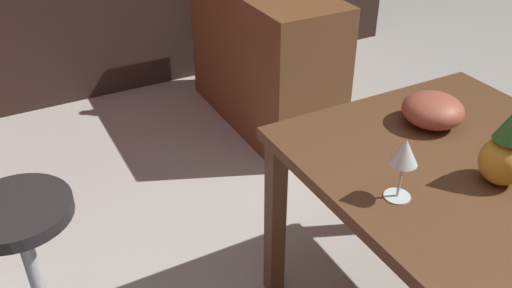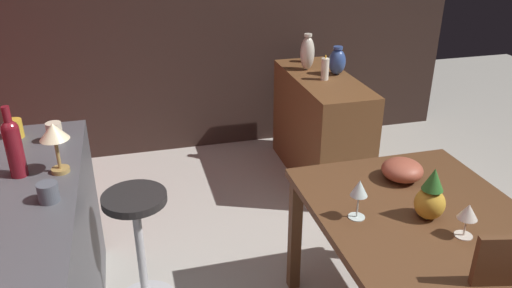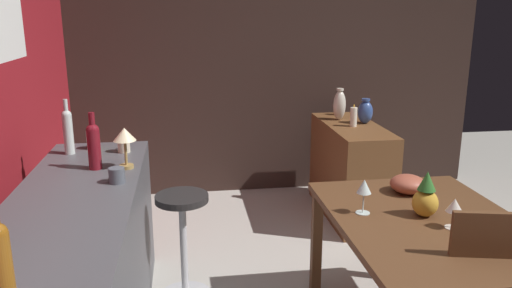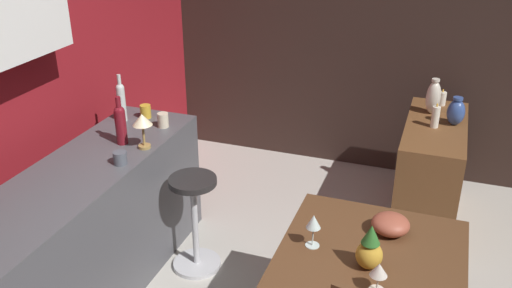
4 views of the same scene
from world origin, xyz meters
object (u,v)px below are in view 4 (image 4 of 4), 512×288
(cup_slate, at_px, (120,158))
(wine_bottle_ruby, at_px, (120,123))
(vase_ceramic_ivory, at_px, (433,97))
(pillar_candle_short, at_px, (435,117))
(bar_stool, at_px, (195,221))
(fruit_bowl, at_px, (391,224))
(sideboard_cabinet, at_px, (429,173))
(wine_glass_left, at_px, (379,271))
(cup_cream, at_px, (163,120))
(dining_table, at_px, (365,287))
(vase_ceramic_blue, at_px, (456,112))
(pillar_candle_tall, at_px, (442,98))
(wine_bottle_clear, at_px, (121,100))
(wine_glass_right, at_px, (313,223))
(pineapple_centerpiece, at_px, (370,250))
(cup_mustard, at_px, (146,111))
(counter_lamp, at_px, (142,123))

(cup_slate, bearing_deg, wine_bottle_ruby, 29.82)
(vase_ceramic_ivory, bearing_deg, pillar_candle_short, -172.07)
(bar_stool, height_order, fruit_bowl, fruit_bowl)
(sideboard_cabinet, bearing_deg, wine_glass_left, 175.59)
(wine_glass_left, bearing_deg, cup_cream, 57.80)
(dining_table, xyz_separation_m, vase_ceramic_blue, (1.87, -0.34, 0.27))
(pillar_candle_tall, height_order, vase_ceramic_blue, vase_ceramic_blue)
(wine_bottle_clear, distance_m, vase_ceramic_blue, 2.44)
(cup_slate, bearing_deg, fruit_bowl, -88.27)
(dining_table, distance_m, fruit_bowl, 0.42)
(dining_table, distance_m, wine_bottle_clear, 2.18)
(vase_ceramic_blue, bearing_deg, sideboard_cabinet, 109.44)
(pillar_candle_short, bearing_deg, sideboard_cabinet, -15.72)
(bar_stool, relative_size, vase_ceramic_ivory, 2.47)
(wine_glass_left, distance_m, wine_glass_right, 0.44)
(vase_ceramic_blue, bearing_deg, dining_table, 169.80)
(pillar_candle_tall, bearing_deg, pillar_candle_short, 177.04)
(fruit_bowl, bearing_deg, pineapple_centerpiece, 169.61)
(sideboard_cabinet, distance_m, cup_mustard, 2.22)
(wine_glass_left, xyz_separation_m, wine_bottle_clear, (1.05, 1.99, 0.20))
(cup_slate, distance_m, pillar_candle_tall, 2.62)
(cup_mustard, bearing_deg, cup_cream, -118.31)
(cup_slate, relative_size, cup_mustard, 1.05)
(counter_lamp, bearing_deg, wine_bottle_clear, 46.96)
(fruit_bowl, height_order, wine_bottle_clear, wine_bottle_clear)
(wine_bottle_ruby, bearing_deg, cup_slate, -150.18)
(wine_bottle_clear, height_order, cup_cream, wine_bottle_clear)
(fruit_bowl, xyz_separation_m, wine_bottle_ruby, (0.21, 1.77, 0.25))
(sideboard_cabinet, relative_size, pillar_candle_tall, 8.10)
(cup_slate, bearing_deg, pineapple_centerpiece, -100.42)
(wine_glass_right, xyz_separation_m, counter_lamp, (0.46, 1.24, 0.20))
(cup_cream, height_order, cup_mustard, cup_cream)
(wine_glass_right, distance_m, vase_ceramic_ivory, 1.96)
(cup_slate, distance_m, pillar_candle_short, 2.27)
(pineapple_centerpiece, bearing_deg, vase_ceramic_ivory, -4.62)
(counter_lamp, distance_m, vase_ceramic_blue, 2.28)
(cup_cream, relative_size, pillar_candle_tall, 0.82)
(bar_stool, height_order, cup_mustard, cup_mustard)
(wine_bottle_clear, bearing_deg, pineapple_centerpiece, -114.85)
(wine_glass_right, relative_size, vase_ceramic_blue, 0.86)
(bar_stool, xyz_separation_m, pillar_candle_tall, (1.61, -1.46, 0.50))
(wine_glass_right, xyz_separation_m, wine_bottle_clear, (0.81, 1.62, 0.17))
(fruit_bowl, bearing_deg, wine_bottle_ruby, 83.24)
(counter_lamp, bearing_deg, cup_cream, 8.16)
(counter_lamp, distance_m, vase_ceramic_ivory, 2.24)
(cup_slate, relative_size, vase_ceramic_ivory, 0.41)
(pillar_candle_tall, height_order, pillar_candle_short, pillar_candle_short)
(cup_mustard, bearing_deg, wine_glass_left, -121.80)
(cup_slate, bearing_deg, cup_mustard, 17.98)
(pineapple_centerpiece, height_order, fruit_bowl, pineapple_centerpiece)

